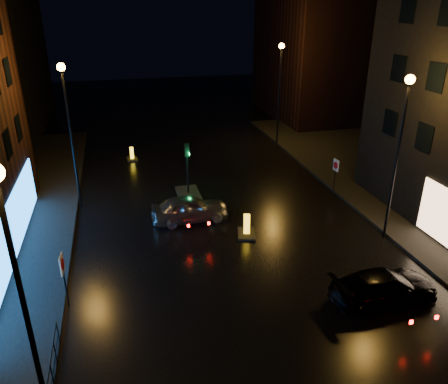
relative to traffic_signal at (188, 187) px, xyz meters
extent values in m
plane|color=black|center=(1.20, -14.00, -0.50)|extent=(120.00, 120.00, 0.00)
cube|color=black|center=(16.20, 18.00, 5.50)|extent=(8.00, 14.00, 12.00)
cylinder|color=black|center=(-6.60, -16.00, 3.50)|extent=(0.14, 0.14, 8.00)
cylinder|color=black|center=(-6.60, 0.00, 3.50)|extent=(0.14, 0.14, 8.00)
cylinder|color=black|center=(-6.60, 0.00, 7.50)|extent=(0.20, 0.20, 0.25)
sphere|color=orange|center=(-6.60, 0.00, 7.65)|extent=(0.44, 0.44, 0.44)
cylinder|color=black|center=(9.00, -8.00, 3.50)|extent=(0.14, 0.14, 8.00)
cylinder|color=black|center=(9.00, -8.00, 7.50)|extent=(0.20, 0.20, 0.25)
sphere|color=orange|center=(9.00, -8.00, 7.65)|extent=(0.44, 0.44, 0.44)
cylinder|color=black|center=(9.00, 8.00, 3.50)|extent=(0.14, 0.14, 8.00)
cylinder|color=black|center=(9.00, 8.00, 7.50)|extent=(0.20, 0.20, 0.25)
sphere|color=orange|center=(9.00, 8.00, 7.65)|extent=(0.44, 0.44, 0.44)
cube|color=black|center=(0.00, 0.00, -0.44)|extent=(1.40, 2.40, 0.12)
cylinder|color=black|center=(0.00, 0.00, 0.90)|extent=(0.12, 0.12, 2.80)
cube|color=black|center=(0.00, 0.00, 2.50)|extent=(0.28, 0.22, 0.90)
cylinder|color=#0CFF59|center=(0.14, 0.00, 2.22)|extent=(0.05, 0.18, 0.18)
cylinder|color=black|center=(-6.80, -12.00, 0.00)|extent=(0.04, 0.04, 1.00)
imported|color=#ACB0B4|center=(-0.50, -3.58, 0.23)|extent=(4.33, 1.85, 1.46)
imported|color=black|center=(5.97, -12.60, 0.16)|extent=(4.65, 2.04, 1.33)
cube|color=black|center=(2.09, -5.98, -0.45)|extent=(1.23, 1.56, 0.11)
cube|color=yellow|center=(2.09, -5.98, 0.13)|extent=(0.36, 0.28, 1.14)
cube|color=black|center=(2.09, -5.98, 0.13)|extent=(0.34, 0.11, 0.69)
cube|color=black|center=(-3.11, 7.58, -0.45)|extent=(0.85, 1.21, 0.10)
cube|color=yellow|center=(-3.11, 7.58, 0.03)|extent=(0.28, 0.19, 0.97)
cube|color=black|center=(-3.11, 7.58, 0.03)|extent=(0.29, 0.04, 0.58)
cylinder|color=black|center=(-6.63, -9.86, 0.66)|extent=(0.06, 0.06, 2.33)
cube|color=white|center=(-6.63, -9.86, 1.51)|extent=(0.10, 0.58, 0.79)
cylinder|color=#B20C0C|center=(-6.60, -9.86, 1.51)|extent=(0.06, 0.47, 0.47)
cylinder|color=black|center=(9.10, -2.12, 0.61)|extent=(0.06, 0.06, 2.22)
cube|color=silver|center=(9.10, -2.12, 1.41)|extent=(0.11, 0.56, 0.76)
cylinder|color=#B20C0C|center=(9.07, -2.12, 1.41)|extent=(0.07, 0.44, 0.44)
camera|label=1|loc=(-4.02, -25.34, 10.94)|focal=35.00mm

